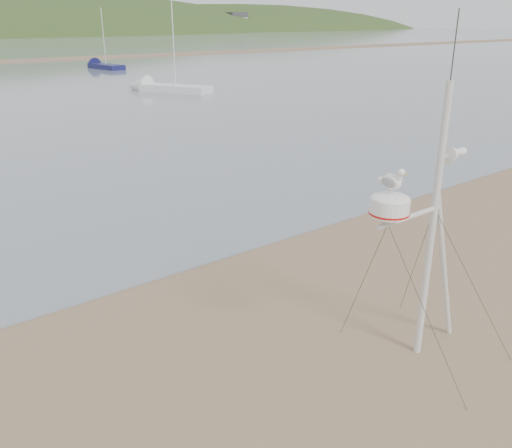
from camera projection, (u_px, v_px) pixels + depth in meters
ground at (207, 413)px, 7.35m from camera, size 560.00×560.00×0.00m
mast_rig at (426, 284)px, 8.21m from camera, size 2.29×2.44×5.16m
sailboat_white_near at (155, 87)px, 40.27m from camera, size 4.61×7.12×7.03m
sailboat_blue_far at (98, 65)px, 59.30m from camera, size 2.34×6.89×6.72m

